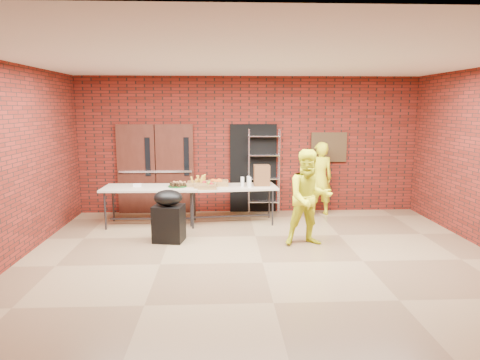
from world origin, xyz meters
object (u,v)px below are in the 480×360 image
(wire_rack, at_px, (264,172))
(coffee_dispenser, at_px, (262,175))
(volunteer_man, at_px, (309,198))
(table_left, at_px, (151,190))
(volunteer_woman, at_px, (320,179))
(covered_grill, at_px, (169,216))
(table_right, at_px, (232,189))

(wire_rack, height_order, coffee_dispenser, wire_rack)
(volunteer_man, bearing_deg, coffee_dispenser, 106.67)
(table_left, distance_m, volunteer_woman, 3.84)
(wire_rack, xyz_separation_m, volunteer_woman, (1.28, -0.23, -0.14))
(volunteer_man, bearing_deg, volunteer_woman, 66.70)
(covered_grill, xyz_separation_m, volunteer_woman, (3.27, 1.88, 0.36))
(covered_grill, relative_size, volunteer_woman, 0.58)
(volunteer_woman, bearing_deg, coffee_dispenser, 12.14)
(table_left, bearing_deg, table_right, 6.27)
(table_right, relative_size, volunteer_man, 1.15)
(table_left, height_order, table_right, table_left)
(volunteer_woman, bearing_deg, table_left, 3.72)
(volunteer_woman, distance_m, volunteer_man, 2.30)
(table_right, height_order, covered_grill, covered_grill)
(table_left, distance_m, volunteer_man, 3.41)
(covered_grill, bearing_deg, volunteer_woman, 40.37)
(table_left, distance_m, coffee_dispenser, 2.40)
(wire_rack, bearing_deg, volunteer_man, -73.82)
(wire_rack, height_order, table_left, wire_rack)
(table_left, height_order, volunteer_man, volunteer_man)
(coffee_dispenser, distance_m, volunteer_man, 1.85)
(wire_rack, relative_size, volunteer_man, 1.14)
(coffee_dispenser, xyz_separation_m, volunteer_man, (0.70, -1.70, -0.15))
(wire_rack, bearing_deg, covered_grill, -130.63)
(table_right, distance_m, volunteer_woman, 2.14)
(covered_grill, distance_m, volunteer_woman, 3.78)
(covered_grill, bearing_deg, coffee_dispenser, 47.13)
(coffee_dispenser, height_order, covered_grill, coffee_dispenser)
(table_left, bearing_deg, covered_grill, -65.41)
(volunteer_woman, relative_size, volunteer_man, 0.97)
(wire_rack, relative_size, covered_grill, 2.02)
(covered_grill, bearing_deg, table_right, 57.83)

